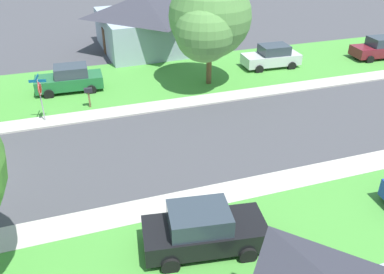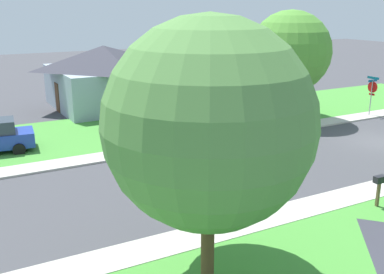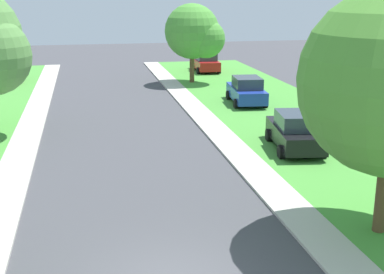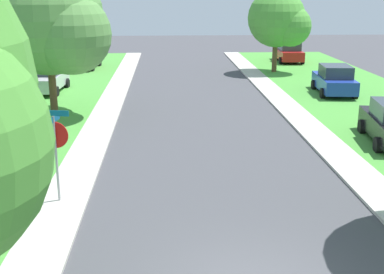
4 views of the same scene
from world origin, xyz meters
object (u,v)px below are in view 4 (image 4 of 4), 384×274
car_maroon_kerbside_mid (84,58)px  mailbox (41,144)px  car_red_behind_trees (289,52)px  tree_corner_large (280,20)px  car_silver_far_down_street (46,78)px  tree_across_right (53,22)px  car_blue_driveway_right (334,80)px  stop_sign_far_corner (55,141)px

car_maroon_kerbside_mid → mailbox: car_maroon_kerbside_mid is taller
car_red_behind_trees → tree_corner_large: 6.51m
car_silver_far_down_street → car_maroon_kerbside_mid: size_ratio=0.99×
car_silver_far_down_street → tree_across_right: 7.19m
car_red_behind_trees → tree_across_right: 24.00m
car_blue_driveway_right → tree_corner_large: tree_corner_large is taller
car_maroon_kerbside_mid → tree_corner_large: 15.13m
car_red_behind_trees → car_maroon_kerbside_mid: size_ratio=0.98×
stop_sign_far_corner → car_maroon_kerbside_mid: 26.04m
tree_corner_large → car_red_behind_trees: bearing=68.9°
stop_sign_far_corner → mailbox: stop_sign_far_corner is taller
stop_sign_far_corner → car_silver_far_down_street: 17.07m
car_blue_driveway_right → tree_across_right: 16.07m
car_silver_far_down_street → tree_corner_large: size_ratio=0.73×
car_silver_far_down_street → car_maroon_kerbside_mid: bearing=84.8°
car_blue_driveway_right → car_red_behind_trees: 13.57m
stop_sign_far_corner → car_blue_driveway_right: size_ratio=0.62×
car_blue_driveway_right → mailbox: car_blue_driveway_right is taller
car_red_behind_trees → mailbox: car_red_behind_trees is taller
stop_sign_far_corner → car_red_behind_trees: stop_sign_far_corner is taller
car_maroon_kerbside_mid → tree_across_right: 15.64m
car_red_behind_trees → car_maroon_kerbside_mid: bearing=-170.8°
car_red_behind_trees → mailbox: (-14.58, -25.91, 0.14)m
mailbox → car_red_behind_trees: bearing=60.6°
stop_sign_far_corner → tree_corner_large: tree_corner_large is taller
car_blue_driveway_right → tree_across_right: (-15.06, -4.32, 3.61)m
car_silver_far_down_street → mailbox: 14.25m
car_red_behind_trees → mailbox: 29.73m
car_red_behind_trees → tree_corner_large: (-2.09, -5.42, 2.95)m
car_blue_driveway_right → tree_corner_large: size_ratio=0.74×
car_maroon_kerbside_mid → mailbox: 23.31m
car_maroon_kerbside_mid → mailbox: size_ratio=3.38×
car_silver_far_down_street → tree_corner_large: (15.44, 6.55, 2.95)m
stop_sign_far_corner → mailbox: (-1.07, 2.62, -0.88)m
stop_sign_far_corner → tree_across_right: 11.16m
car_blue_driveway_right → car_maroon_kerbside_mid: same height
car_silver_far_down_street → car_red_behind_trees: same height
car_red_behind_trees → tree_across_right: tree_across_right is taller
car_red_behind_trees → mailbox: bearing=-119.4°
tree_corner_large → mailbox: size_ratio=4.61×
car_silver_far_down_street → tree_across_right: bearing=-71.9°
tree_across_right → mailbox: (1.02, -8.03, -3.47)m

